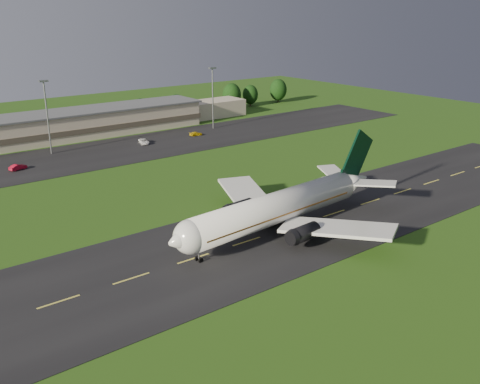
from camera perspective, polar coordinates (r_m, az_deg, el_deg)
ground at (r=87.19m, az=-5.01°, el=-7.14°), size 360.00×360.00×0.00m
taxiway at (r=87.16m, az=-5.01°, el=-7.11°), size 220.00×30.00×0.10m
apron at (r=149.45m, az=-20.23°, el=2.93°), size 260.00×30.00×0.10m
airliner at (r=95.73m, az=4.22°, el=-1.65°), size 51.29×42.05×15.57m
terminal at (r=172.92m, az=-20.91°, el=6.25°), size 145.00×16.00×8.40m
light_mast_centre at (r=155.72m, az=-19.95°, el=8.37°), size 2.40×1.20×20.35m
light_mast_east at (r=180.05m, az=-2.93°, el=10.75°), size 2.40×1.20×20.35m
tree_line at (r=191.15m, az=-14.35°, el=8.32°), size 198.45×9.19×10.26m
service_vehicle_b at (r=144.83m, az=-22.61°, el=2.47°), size 4.69×2.97×1.46m
service_vehicle_c at (r=162.86m, az=-10.23°, el=5.33°), size 3.52×5.56×1.43m
service_vehicle_d at (r=171.54m, az=-4.72°, el=6.21°), size 4.44×2.30×1.23m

